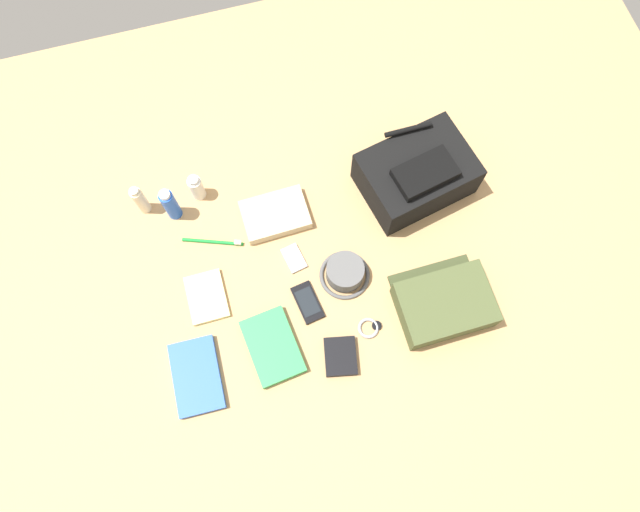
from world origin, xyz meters
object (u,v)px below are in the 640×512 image
notepad (207,297)px  folded_towel (275,215)px  backpack (417,174)px  cell_phone (308,302)px  toiletry_pouch (444,303)px  paperback_novel (197,376)px  deodorant_spray (170,204)px  toothpaste_tube (196,187)px  toothbrush (216,242)px  lotion_bottle (140,200)px  travel_guidebook (273,347)px  bucket_hat (345,273)px  wristwatch (369,328)px  wallet (340,356)px  media_player (294,258)px

notepad → folded_towel: folded_towel is taller
backpack → cell_phone: (-0.43, -0.28, -0.07)m
toiletry_pouch → cell_phone: (-0.38, 0.12, -0.03)m
toiletry_pouch → cell_phone: size_ratio=2.09×
cell_phone → paperback_novel: bearing=-161.1°
backpack → deodorant_spray: size_ratio=2.54×
toothpaste_tube → folded_towel: size_ratio=0.53×
paperback_novel → notepad: size_ratio=1.43×
toothpaste_tube → toothbrush: toothpaste_tube is taller
toothpaste_tube → paperback_novel: 0.57m
lotion_bottle → travel_guidebook: lotion_bottle is taller
lotion_bottle → travel_guidebook: 0.60m
backpack → folded_towel: 0.45m
toothpaste_tube → toiletry_pouch: bearing=-42.1°
bucket_hat → paperback_novel: bearing=-160.4°
toothbrush → folded_towel: folded_towel is taller
backpack → toothbrush: size_ratio=2.04×
deodorant_spray → wristwatch: size_ratio=2.03×
wristwatch → wallet: wallet is taller
cell_phone → notepad: size_ratio=0.85×
paperback_novel → folded_towel: (0.34, 0.42, 0.01)m
cell_phone → wallet: bearing=-75.1°
bucket_hat → paperback_novel: size_ratio=0.71×
travel_guidebook → paperback_novel: bearing=-174.2°
deodorant_spray → wristwatch: 0.70m
toothpaste_tube → travel_guidebook: toothpaste_tube is taller
notepad → toiletry_pouch: bearing=-18.2°
paperback_novel → wallet: bearing=-8.0°
backpack → paperback_novel: (-0.79, -0.41, -0.06)m
cell_phone → wallet: 0.19m
wristwatch → wallet: (-0.11, -0.06, 0.01)m
notepad → travel_guidebook: bearing=-52.5°
backpack → toothpaste_tube: bearing=167.1°
toiletry_pouch → wristwatch: size_ratio=3.76×
notepad → toothbrush: bearing=68.5°
wristwatch → folded_towel: size_ratio=0.35×
deodorant_spray → toothbrush: deodorant_spray is taller
cell_phone → media_player: size_ratio=1.38×
toothbrush → bucket_hat: bearing=-30.9°
deodorant_spray → wallet: deodorant_spray is taller
bucket_hat → lotion_bottle: bearing=144.6°
paperback_novel → wristwatch: 0.51m
toothpaste_tube → wristwatch: toothpaste_tube is taller
backpack → travel_guidebook: backpack is taller
backpack → deodorant_spray: (-0.75, 0.11, -0.00)m
toothpaste_tube → paperback_novel: toothpaste_tube is taller
wristwatch → toothbrush: toothbrush is taller
paperback_novel → wallet: same height
toothpaste_tube → toothbrush: 0.18m
toothpaste_tube → cell_phone: 0.50m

